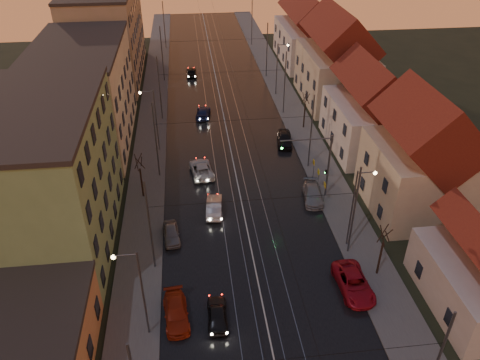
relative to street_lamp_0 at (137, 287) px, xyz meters
name	(u,v)px	position (x,y,z in m)	size (l,w,h in m)	color
ground	(271,344)	(9.10, -2.00, -4.89)	(160.00, 160.00, 0.00)	black
road	(223,113)	(9.10, 38.00, -4.87)	(16.00, 120.00, 0.04)	black
sidewalk_left	(153,116)	(-0.90, 38.00, -4.81)	(4.00, 120.00, 0.15)	#4C4C4C
sidewalk_right	(291,110)	(19.10, 38.00, -4.81)	(4.00, 120.00, 0.15)	#4C4C4C
tram_rail_0	(208,114)	(6.90, 38.00, -4.83)	(0.06, 120.00, 0.03)	gray
tram_rail_1	(218,113)	(8.33, 38.00, -4.83)	(0.06, 120.00, 0.03)	gray
tram_rail_2	(228,113)	(9.87, 38.00, -4.83)	(0.06, 120.00, 0.03)	gray
tram_rail_3	(238,112)	(11.30, 38.00, -4.83)	(0.06, 120.00, 0.03)	gray
apartment_left_1	(46,180)	(-8.40, 12.00, 1.61)	(10.00, 18.00, 13.00)	#6D915C
apartment_left_2	(84,96)	(-8.40, 32.00, 1.11)	(10.00, 20.00, 12.00)	#B8AD8E
apartment_left_3	(107,34)	(-8.40, 56.00, 2.11)	(10.00, 24.00, 14.00)	#8E7F5C
house_right_1	(420,161)	(26.10, 13.00, 0.56)	(8.67, 10.20, 10.80)	tan
house_right_2	(371,113)	(26.10, 26.00, -0.24)	(9.18, 12.24, 9.20)	beige
house_right_3	(336,63)	(26.10, 41.00, 0.92)	(9.18, 14.28, 11.50)	tan
house_right_4	(307,34)	(26.10, 59.00, 0.16)	(9.18, 16.32, 10.00)	beige
catenary_pole_l_1	(150,227)	(0.50, 7.00, -0.39)	(0.16, 0.16, 9.00)	#595B60
catenary_pole_r_1	(354,212)	(17.70, 7.00, -0.39)	(0.16, 0.16, 9.00)	#595B60
catenary_pole_l_2	(156,141)	(0.50, 22.00, -0.39)	(0.16, 0.16, 9.00)	#595B60
catenary_pole_r_2	(311,133)	(17.70, 22.00, -0.39)	(0.16, 0.16, 9.00)	#595B60
catenary_pole_l_3	(160,89)	(0.50, 37.00, -0.39)	(0.16, 0.16, 9.00)	#595B60
catenary_pole_r_3	(285,84)	(17.70, 37.00, -0.39)	(0.16, 0.16, 9.00)	#595B60
catenary_pole_l_4	(162,54)	(0.50, 52.00, -0.39)	(0.16, 0.16, 9.00)	#595B60
catenary_pole_r_4	(267,51)	(17.70, 52.00, -0.39)	(0.16, 0.16, 9.00)	#595B60
catenary_pole_l_5	(164,25)	(0.50, 70.00, -0.39)	(0.16, 0.16, 9.00)	#595B60
catenary_pole_r_5	(252,23)	(17.70, 70.00, -0.39)	(0.16, 0.16, 9.00)	#595B60
street_lamp_0	(137,287)	(0.00, 0.00, 0.00)	(1.75, 0.32, 8.00)	#595B60
street_lamp_1	(356,201)	(18.21, 8.00, 0.00)	(1.75, 0.32, 8.00)	#595B60
street_lamp_2	(153,115)	(0.00, 28.00, 0.00)	(1.75, 0.32, 8.00)	#595B60
street_lamp_3	(279,64)	(18.21, 44.00, 0.00)	(1.75, 0.32, 8.00)	#595B60
traffic_light_mast	(320,159)	(17.10, 16.00, -0.29)	(5.30, 0.32, 7.20)	#595B60
bare_tree_0	(141,177)	(-1.09, 18.00, -2.40)	(1.09, 1.09, 5.11)	black
bare_tree_1	(381,252)	(19.31, 4.00, -2.40)	(1.09, 1.09, 5.11)	black
bare_tree_2	(305,111)	(19.51, 32.00, -2.40)	(1.09, 1.09, 5.11)	black
driving_car_0	(217,314)	(5.44, 0.66, -4.24)	(1.53, 3.80, 1.29)	black
driving_car_1	(214,206)	(6.17, 14.44, -4.17)	(1.51, 4.32, 1.42)	#ABABB0
driving_car_2	(201,169)	(5.24, 21.87, -4.19)	(2.30, 4.98, 1.39)	silver
driving_car_3	(203,112)	(6.21, 37.20, -4.23)	(1.85, 4.54, 1.32)	#182149
driving_car_4	(191,72)	(5.06, 53.79, -4.17)	(1.69, 4.21, 1.43)	black
parked_left_2	(176,313)	(2.33, 1.18, -4.24)	(1.81, 4.44, 1.29)	#A02610
parked_left_3	(171,233)	(1.90, 10.78, -4.26)	(1.47, 3.65, 1.24)	gray
parked_right_0	(354,283)	(16.70, 2.52, -4.16)	(2.40, 5.21, 1.45)	#AE1120
parked_right_1	(313,194)	(16.58, 15.48, -4.21)	(1.88, 4.62, 1.34)	#96979B
parked_right_2	(284,139)	(16.04, 27.83, -4.12)	(1.82, 4.52, 1.54)	black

